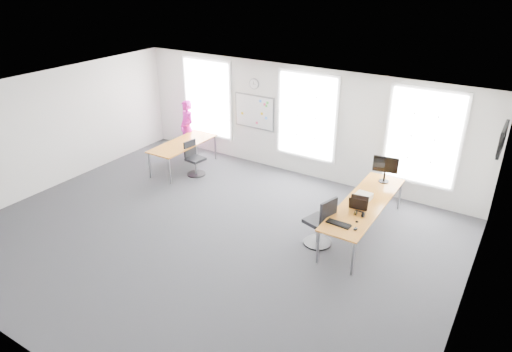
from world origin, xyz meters
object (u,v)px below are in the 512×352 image
Objects in this scene: desk_left at (183,145)px; keyboard at (339,224)px; monitor at (385,167)px; headphones at (359,213)px; person at (187,128)px; desk_right at (365,204)px; chair_right at (321,224)px; chair_left at (194,160)px.

keyboard is (5.44, -1.74, 0.06)m from desk_left.
headphones is at bearing -97.51° from monitor.
keyboard is at bearing -103.42° from monitor.
headphones is 1.82m from monitor.
headphones is 0.31× the size of monitor.
desk_left is at bearing -33.88° from person.
desk_right is 1.83× the size of person.
keyboard reaches higher than desk_right.
desk_right is 6.28m from person.
person reaches higher than desk_left.
monitor is (0.60, 2.08, 0.66)m from chair_right.
desk_left is 1.24× the size of person.
person reaches higher than desk_right.
chair_right is 0.65× the size of person.
headphones is at bearing -12.16° from desk_left.
chair_right reaches higher than desk_right.
chair_right is 0.59m from keyboard.
headphones is at bearing 129.59° from chair_right.
desk_right is at bearing -6.21° from desk_left.
chair_right is at bearing 0.23° from person.
desk_left is 2.21× the size of chair_left.
keyboard is at bearing -0.05° from person.
chair_right reaches higher than desk_left.
desk_left is 5.79m from headphones.
keyboard is at bearing -118.77° from headphones.
person reaches higher than chair_right.
headphones is (0.68, 0.29, 0.33)m from chair_right.
headphones reaches higher than keyboard.
desk_left is (-5.56, 0.60, -0.00)m from desk_right.
chair_left is 5.27m from headphones.
chair_right is at bearing -122.59° from desk_right.
desk_right is 3.26× the size of chair_left.
person is at bearing 160.68° from keyboard.
chair_left reaches higher than keyboard.
monitor is (0.14, 2.31, 0.37)m from keyboard.
desk_left is 1.03m from person.
person is at bearing -96.87° from chair_right.
desk_left is at bearing 175.87° from monitor.
monitor reaches higher than chair_left.
desk_right is 2.81× the size of chair_right.
chair_right is 0.81m from headphones.
chair_left is 5.17m from monitor.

